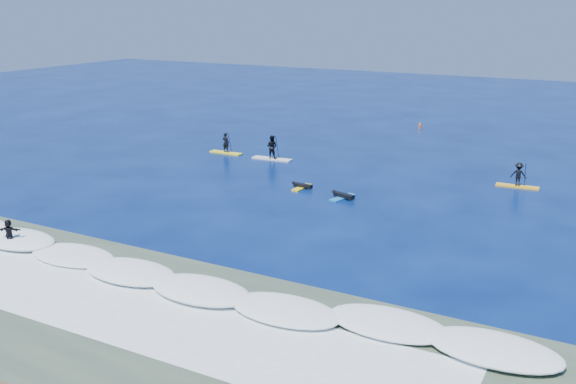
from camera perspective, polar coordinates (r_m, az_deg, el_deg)
The scene contains 11 objects.
ground at distance 38.67m, azimuth -4.67°, elevation -1.63°, with size 160.00×160.00×0.00m, color #031341.
shallow_water at distance 28.80m, azimuth -20.11°, elevation -9.19°, with size 90.00×13.00×0.01m, color #334638.
breaking_wave at distance 31.30m, azimuth -14.68°, elevation -6.61°, with size 40.00×6.00×0.30m, color white.
whitewater at distance 29.40m, azimuth -18.66°, elevation -8.52°, with size 34.00×5.00×0.02m, color silver.
sup_paddler_left at distance 53.25m, azimuth -5.55°, elevation 4.10°, with size 2.86×0.72×2.01m.
sup_paddler_center at distance 50.88m, azimuth -1.44°, elevation 3.84°, with size 3.28×1.05×2.27m.
sup_paddler_right at distance 45.85m, azimuth 19.79°, elevation 1.33°, with size 2.83×0.87×1.96m.
prone_paddler_near at distance 43.06m, azimuth 1.25°, elevation 0.51°, with size 1.51×1.93×0.40m.
prone_paddler_far at distance 40.96m, azimuth 4.89°, elevation -0.37°, with size 1.66×2.17×0.44m.
wave_surfer at distance 35.46m, azimuth -23.54°, elevation -3.38°, with size 1.91×1.24×1.35m.
marker_buoy at distance 65.22m, azimuth 11.65°, elevation 5.81°, with size 0.26×0.26×0.62m.
Camera 1 is at (20.10, -30.77, 12.00)m, focal length 40.00 mm.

